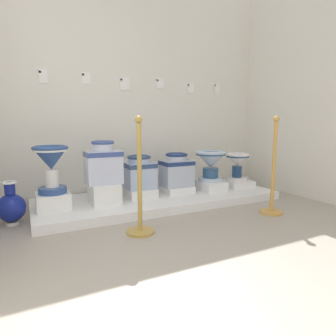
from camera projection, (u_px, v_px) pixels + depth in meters
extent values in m
cube|color=#A3998C|center=(226.00, 241.00, 2.43)|extent=(5.62, 5.30, 0.02)
cube|color=silver|center=(142.00, 89.00, 3.88)|extent=(3.82, 0.06, 2.85)
cube|color=silver|center=(320.00, 85.00, 3.56)|extent=(0.06, 2.70, 2.85)
cube|color=white|center=(160.00, 199.00, 3.58)|extent=(2.91, 1.05, 0.10)
cube|color=white|center=(53.00, 201.00, 2.96)|extent=(0.33, 0.29, 0.17)
cylinder|color=#2E4E8D|center=(53.00, 190.00, 2.95)|extent=(0.28, 0.28, 0.07)
cylinder|color=white|center=(52.00, 178.00, 2.93)|extent=(0.13, 0.13, 0.18)
cone|color=#2E4E8D|center=(51.00, 159.00, 2.90)|extent=(0.33, 0.33, 0.22)
cylinder|color=white|center=(50.00, 150.00, 2.88)|extent=(0.33, 0.33, 0.03)
torus|color=#2E4E8D|center=(50.00, 148.00, 2.88)|extent=(0.35, 0.35, 0.04)
cylinder|color=white|center=(50.00, 148.00, 2.88)|extent=(0.23, 0.23, 0.01)
cube|color=white|center=(104.00, 193.00, 3.19)|extent=(0.30, 0.35, 0.22)
cube|color=silver|center=(104.00, 167.00, 3.15)|extent=(0.37, 0.24, 0.36)
cube|color=#384C90|center=(103.00, 154.00, 3.13)|extent=(0.38, 0.25, 0.05)
cylinder|color=silver|center=(103.00, 147.00, 3.12)|extent=(0.22, 0.22, 0.09)
torus|color=#384C90|center=(103.00, 142.00, 3.11)|extent=(0.24, 0.24, 0.04)
cube|color=white|center=(140.00, 192.00, 3.51)|extent=(0.33, 0.38, 0.10)
cube|color=#A7B8D8|center=(139.00, 175.00, 3.48)|extent=(0.33, 0.32, 0.31)
cube|color=navy|center=(139.00, 165.00, 3.46)|extent=(0.34, 0.33, 0.05)
cylinder|color=#A7B8D8|center=(139.00, 160.00, 3.45)|extent=(0.26, 0.26, 0.06)
torus|color=navy|center=(139.00, 157.00, 3.45)|extent=(0.28, 0.28, 0.04)
cube|color=white|center=(176.00, 189.00, 3.72)|extent=(0.36, 0.36, 0.08)
cube|color=#B2BAD0|center=(177.00, 173.00, 3.69)|extent=(0.38, 0.28, 0.33)
cube|color=navy|center=(177.00, 163.00, 3.67)|extent=(0.38, 0.29, 0.05)
cylinder|color=#B2BAD0|center=(177.00, 157.00, 3.66)|extent=(0.26, 0.26, 0.07)
torus|color=navy|center=(177.00, 155.00, 3.65)|extent=(0.28, 0.28, 0.04)
cube|color=white|center=(210.00, 185.00, 3.84)|extent=(0.30, 0.40, 0.12)
cylinder|color=silver|center=(210.00, 179.00, 3.83)|extent=(0.31, 0.31, 0.05)
cylinder|color=navy|center=(210.00, 173.00, 3.81)|extent=(0.20, 0.20, 0.12)
cone|color=silver|center=(211.00, 160.00, 3.79)|extent=(0.39, 0.39, 0.21)
cylinder|color=navy|center=(211.00, 154.00, 3.78)|extent=(0.38, 0.38, 0.03)
torus|color=silver|center=(211.00, 152.00, 3.77)|extent=(0.40, 0.40, 0.04)
cylinder|color=navy|center=(211.00, 153.00, 3.78)|extent=(0.27, 0.27, 0.01)
cube|color=white|center=(236.00, 183.00, 4.08)|extent=(0.38, 0.36, 0.08)
cylinder|color=white|center=(237.00, 179.00, 4.07)|extent=(0.29, 0.29, 0.05)
cylinder|color=navy|center=(237.00, 171.00, 4.06)|extent=(0.13, 0.13, 0.16)
cone|color=white|center=(237.00, 160.00, 4.04)|extent=(0.32, 0.32, 0.16)
cylinder|color=navy|center=(237.00, 156.00, 4.03)|extent=(0.31, 0.31, 0.03)
torus|color=white|center=(237.00, 154.00, 4.02)|extent=(0.33, 0.33, 0.04)
cylinder|color=navy|center=(237.00, 155.00, 4.02)|extent=(0.22, 0.22, 0.01)
cube|color=white|center=(43.00, 76.00, 3.30)|extent=(0.10, 0.01, 0.16)
cube|color=slate|center=(40.00, 72.00, 3.28)|extent=(0.02, 0.01, 0.02)
cube|color=white|center=(86.00, 78.00, 3.51)|extent=(0.10, 0.01, 0.13)
cube|color=slate|center=(83.00, 75.00, 3.49)|extent=(0.02, 0.01, 0.02)
cube|color=white|center=(124.00, 84.00, 3.73)|extent=(0.13, 0.01, 0.16)
cube|color=slate|center=(121.00, 80.00, 3.70)|extent=(0.02, 0.01, 0.02)
cube|color=white|center=(160.00, 84.00, 3.95)|extent=(0.12, 0.01, 0.13)
cube|color=#5B9E4C|center=(157.00, 80.00, 3.92)|extent=(0.02, 0.01, 0.02)
cube|color=white|center=(190.00, 88.00, 4.16)|extent=(0.11, 0.01, 0.14)
cube|color=slate|center=(188.00, 85.00, 4.14)|extent=(0.02, 0.01, 0.02)
cube|color=white|center=(217.00, 89.00, 4.36)|extent=(0.10, 0.01, 0.14)
cube|color=#386BAD|center=(215.00, 85.00, 4.34)|extent=(0.02, 0.01, 0.02)
cylinder|color=white|center=(13.00, 223.00, 2.80)|extent=(0.12, 0.12, 0.03)
ellipsoid|color=navy|center=(11.00, 208.00, 2.78)|extent=(0.26, 0.26, 0.27)
cylinder|color=navy|center=(10.00, 188.00, 2.75)|extent=(0.09, 0.09, 0.11)
torus|color=white|center=(9.00, 182.00, 2.74)|extent=(0.13, 0.13, 0.02)
cylinder|color=#B99241|center=(140.00, 232.00, 2.58)|extent=(0.25, 0.25, 0.02)
cylinder|color=#B99241|center=(140.00, 178.00, 2.51)|extent=(0.04, 0.04, 0.94)
sphere|color=#B99241|center=(139.00, 119.00, 2.44)|extent=(0.06, 0.06, 0.06)
cylinder|color=gold|center=(271.00, 212.00, 3.16)|extent=(0.24, 0.24, 0.02)
cylinder|color=gold|center=(274.00, 167.00, 3.09)|extent=(0.04, 0.04, 0.96)
sphere|color=gold|center=(276.00, 119.00, 3.01)|extent=(0.06, 0.06, 0.06)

